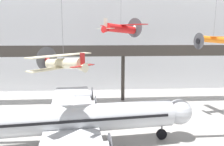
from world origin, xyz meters
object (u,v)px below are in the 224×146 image
Objects in this scene: suspended_plane_orange_highwing at (213,39)px; suspended_plane_cream_biplane at (64,63)px; suspended_plane_red_highwing at (121,28)px; airliner_silver_main at (63,120)px.

suspended_plane_orange_highwing is 24.42m from suspended_plane_cream_biplane.
suspended_plane_orange_highwing is 0.83× the size of suspended_plane_cream_biplane.
suspended_plane_orange_highwing is at bearing -111.22° from suspended_plane_cream_biplane.
suspended_plane_orange_highwing is 1.09× the size of suspended_plane_red_highwing.
suspended_plane_red_highwing is at bearing -8.83° from suspended_plane_orange_highwing.
suspended_plane_cream_biplane is at bearing -71.80° from airliner_silver_main.
suspended_plane_orange_highwing is at bearing -37.78° from suspended_plane_red_highwing.
suspended_plane_cream_biplane is (0.54, -1.18, 6.70)m from airliner_silver_main.
suspended_plane_red_highwing reaches higher than airliner_silver_main.
airliner_silver_main is 6.82m from suspended_plane_cream_biplane.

